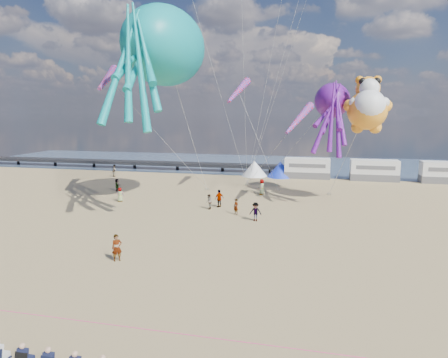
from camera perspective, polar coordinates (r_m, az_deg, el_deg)
ground at (r=23.87m, az=-5.98°, el=-14.72°), size 120.00×120.00×0.00m
water at (r=76.51m, az=7.55°, el=2.11°), size 120.00×120.00×0.00m
pier at (r=74.06m, az=-15.45°, el=2.37°), size 60.00×3.00×0.50m
motorhome_0 at (r=61.11m, az=11.80°, el=1.53°), size 6.60×2.50×3.00m
motorhome_1 at (r=61.66m, az=20.66°, el=1.19°), size 6.60×2.50×3.00m
motorhome_2 at (r=63.63m, az=29.16°, el=0.83°), size 6.60×2.50×3.00m
tent_white at (r=61.84m, az=4.36°, el=1.52°), size 4.00×4.00×2.40m
tent_blue at (r=61.37m, az=8.06°, el=1.39°), size 4.00×4.00×2.40m
rope_line at (r=19.73m, az=-11.02°, el=-20.33°), size 34.00×0.03×0.03m
standing_person at (r=27.75m, az=-15.06°, el=-9.47°), size 0.79×0.75×1.82m
beachgoer_0 at (r=45.58m, az=-14.62°, el=-2.16°), size 0.68×0.58×1.59m
beachgoer_1 at (r=40.69m, az=-2.18°, el=-3.28°), size 0.63×0.84×1.55m
beachgoer_2 at (r=36.42m, az=4.52°, el=-4.69°), size 0.85×0.67×1.72m
beachgoer_3 at (r=41.52m, az=-0.68°, el=-2.80°), size 1.31×1.34×1.85m
beachgoer_4 at (r=51.44m, az=-15.02°, el=-0.85°), size 0.98×0.92×1.62m
beachgoer_5 at (r=38.61m, az=1.73°, el=-3.99°), size 1.43×1.17×1.53m
beachgoer_6 at (r=48.10m, az=5.43°, el=-1.13°), size 0.55×0.74×1.86m
beachgoer_7 at (r=63.73m, az=-15.36°, el=1.17°), size 0.95×1.06×1.81m
sandbag_a at (r=50.96m, az=-2.47°, el=-1.43°), size 0.50×0.35×0.22m
sandbag_b at (r=51.90m, az=5.15°, el=-1.26°), size 0.50×0.35×0.22m
sandbag_c at (r=49.45m, az=14.80°, el=-2.08°), size 0.50×0.35×0.22m
sandbag_d at (r=50.68m, az=7.72°, el=-1.57°), size 0.50×0.35×0.22m
sandbag_e at (r=53.98m, az=3.31°, el=-0.82°), size 0.50×0.35×0.22m
kite_octopus_teal at (r=42.86m, az=-8.54°, el=18.22°), size 9.01×13.71×14.47m
kite_octopus_purple at (r=47.09m, az=15.20°, el=10.76°), size 5.24×9.42×10.19m
kite_panda at (r=43.53m, az=19.99°, el=9.75°), size 4.35×4.13×5.70m
kite_teddy_orange at (r=44.09m, az=19.79°, el=9.26°), size 5.47×5.22×6.97m
windsock_left at (r=46.72m, az=-16.29°, el=13.63°), size 3.10×7.70×7.69m
windsock_mid at (r=49.16m, az=2.05°, el=12.46°), size 2.26×6.41×6.34m
windsock_right at (r=41.36m, az=10.66°, el=8.45°), size 3.17×5.53×5.67m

